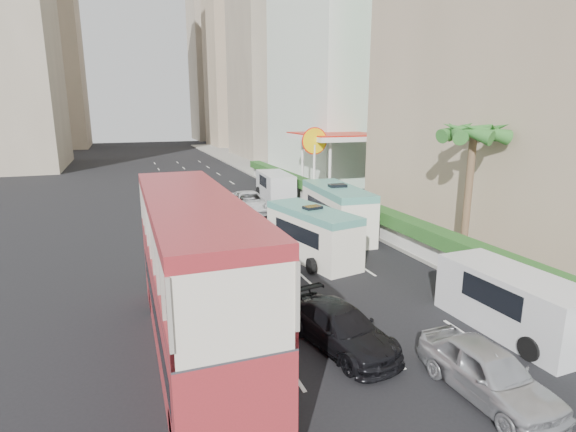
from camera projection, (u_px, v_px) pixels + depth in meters
name	position (u px, v px, depth m)	size (l,w,h in m)	color
ground_plane	(365.00, 322.00, 16.28)	(200.00, 200.00, 0.00)	black
double_decker_bus	(195.00, 277.00, 13.68)	(2.50, 11.00, 5.06)	maroon
car_silver_lane_a	(266.00, 287.00, 19.50)	(1.43, 4.11, 1.35)	#B2B5B9
car_silver_lane_b	(485.00, 396.00, 12.11)	(1.71, 4.25, 1.45)	#B2B5B9
car_black	(340.00, 346.00, 14.62)	(1.89, 4.64, 1.35)	black
van_asset	(249.00, 212.00, 33.85)	(2.48, 5.38, 1.49)	silver
minibus_near	(312.00, 234.00, 22.94)	(1.98, 5.95, 2.64)	silver
minibus_far	(337.00, 211.00, 27.30)	(2.25, 6.74, 2.99)	silver
panel_van_near	(513.00, 302.00, 15.46)	(2.12, 5.29, 2.12)	silver
panel_van_far	(275.00, 186.00, 38.80)	(2.21, 5.52, 2.21)	silver
sidewalk	(316.00, 191.00, 42.11)	(6.00, 120.00, 0.18)	#99968C
kerb_wall	(343.00, 211.00, 30.98)	(0.30, 44.00, 1.00)	silver
hedge	(343.00, 199.00, 30.79)	(1.10, 44.00, 0.70)	#2D6626
palm_tree	(468.00, 197.00, 21.76)	(0.36, 0.36, 6.40)	brown
shell_station	(336.00, 164.00, 40.00)	(6.50, 8.00, 5.50)	silver
tower_far_a	(242.00, 37.00, 91.79)	(14.00, 14.00, 44.00)	tan
tower_far_b	(220.00, 58.00, 112.35)	(14.00, 14.00, 40.00)	tan
tower_left_b	(33.00, 27.00, 85.82)	(16.00, 16.00, 46.00)	tan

